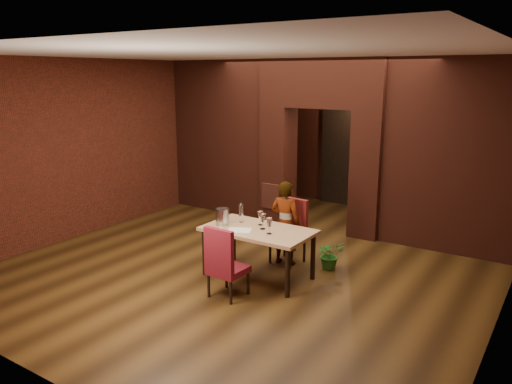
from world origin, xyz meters
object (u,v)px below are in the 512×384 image
chair_far (288,232)px  chair_near (228,261)px  wine_glass_c (269,226)px  potted_plant (330,255)px  wine_glass_b (263,222)px  person_seated (285,223)px  water_bottle (241,213)px  dining_table (258,253)px  wine_bucket (222,217)px  wine_glass_a (260,218)px

chair_far → chair_near: 1.49m
wine_glass_c → potted_plant: size_ratio=0.50×
wine_glass_b → potted_plant: size_ratio=0.50×
chair_near → person_seated: person_seated is taller
water_bottle → potted_plant: size_ratio=0.64×
wine_glass_c → water_bottle: 0.71m
dining_table → water_bottle: 0.67m
dining_table → wine_bucket: bearing=-167.8°
potted_plant → dining_table: bearing=-131.0°
wine_glass_c → wine_glass_a: bearing=139.6°
water_bottle → potted_plant: water_bottle is taller
chair_near → wine_bucket: bearing=-46.1°
wine_glass_b → water_bottle: size_ratio=0.78×
wine_glass_c → wine_bucket: (-0.81, -0.01, 0.01)m
chair_far → potted_plant: (0.68, 0.13, -0.28)m
chair_far → water_bottle: size_ratio=3.45×
person_seated → wine_glass_c: bearing=99.5°
wine_glass_c → dining_table: bearing=156.9°
chair_far → person_seated: bearing=-101.6°
chair_near → wine_bucket: chair_near is taller
wine_glass_a → wine_glass_c: bearing=-40.4°
chair_near → water_bottle: 1.07m
dining_table → chair_far: chair_far is taller
person_seated → wine_bucket: 1.03m
chair_far → wine_bucket: (-0.63, -0.85, 0.36)m
wine_glass_a → potted_plant: size_ratio=0.46×
dining_table → person_seated: (0.06, 0.68, 0.30)m
potted_plant → wine_glass_c: bearing=-116.9°
dining_table → chair_near: chair_near is taller
wine_glass_a → wine_glass_c: 0.43m
wine_glass_a → chair_far: bearing=75.0°
chair_near → wine_glass_a: 1.00m
wine_glass_c → potted_plant: bearing=63.1°
chair_near → wine_bucket: (-0.57, 0.64, 0.37)m
person_seated → wine_glass_c: (0.20, -0.79, 0.19)m
person_seated → wine_bucket: (-0.61, -0.80, 0.20)m
wine_bucket → chair_near: bearing=-48.3°
water_bottle → wine_glass_a: bearing=4.8°
wine_glass_c → potted_plant: 1.26m
potted_plant → person_seated: bearing=-165.2°
wine_bucket → potted_plant: size_ratio=0.54×
wine_bucket → potted_plant: bearing=37.0°
person_seated → water_bottle: person_seated is taller
wine_glass_b → wine_bucket: (-0.62, -0.14, 0.01)m
dining_table → wine_glass_b: 0.49m
water_bottle → chair_near: bearing=-65.2°
chair_far → water_bottle: 0.85m
person_seated → potted_plant: (0.69, 0.18, -0.44)m
chair_far → potted_plant: bearing=17.4°
wine_glass_b → wine_glass_c: same height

